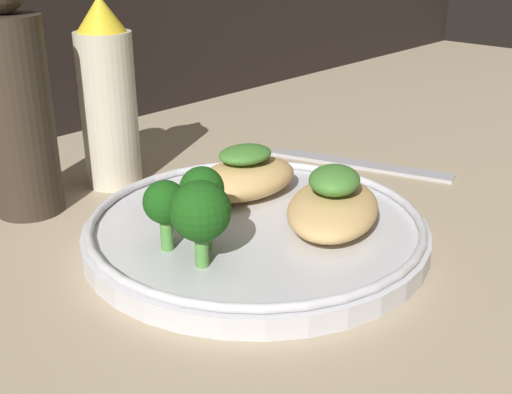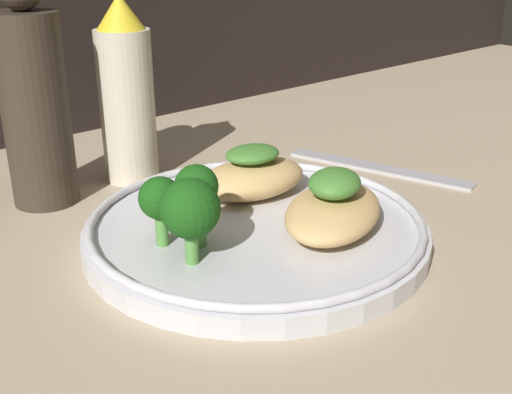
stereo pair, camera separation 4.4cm
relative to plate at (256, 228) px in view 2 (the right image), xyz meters
The scene contains 8 objects.
ground_plane 1.49cm from the plate, ahead, with size 180.00×180.00×1.00cm, color tan.
plate is the anchor object (origin of this frame).
grilled_meat_front 5.68cm from the plate, 49.38° to the right, with size 11.93×10.26×4.23cm.
grilled_meat_middle 5.55cm from the plate, 51.80° to the left, with size 9.36×6.65×3.97cm.
broccoli_bunch 7.45cm from the plate, behind, with size 5.00×6.51×5.53cm.
sauce_bottle 17.95cm from the plate, 88.31° to the left, with size 4.67×4.67×15.77cm.
pepper_grinder 19.89cm from the plate, 115.57° to the left, with size 5.14×5.14×18.29cm.
fork 18.32cm from the plate, 11.00° to the left, with size 6.66×17.20×0.60cm.
Camera 2 is at (-26.81, -30.72, 20.56)cm, focal length 45.00 mm.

